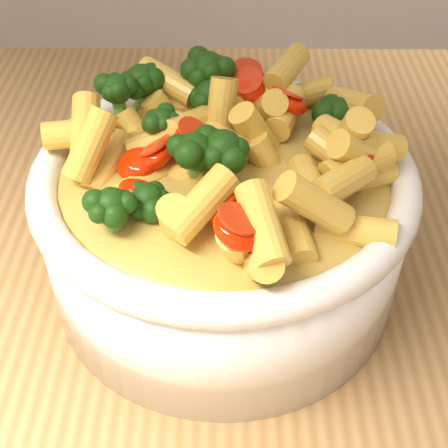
{
  "coord_description": "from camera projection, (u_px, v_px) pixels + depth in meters",
  "views": [
    {
      "loc": [
        -0.1,
        -0.33,
        1.26
      ],
      "look_at": [
        -0.1,
        0.0,
        0.96
      ],
      "focal_mm": 50.0,
      "sensor_mm": 36.0,
      "label": 1
    }
  ],
  "objects": [
    {
      "name": "table",
      "position": [
        341.0,
        360.0,
        0.55
      ],
      "size": [
        1.2,
        0.8,
        0.9
      ],
      "color": "#AE7E4A",
      "rests_on": "ground"
    },
    {
      "name": "serving_bowl",
      "position": [
        224.0,
        223.0,
        0.45
      ],
      "size": [
        0.26,
        0.26,
        0.11
      ],
      "color": "white",
      "rests_on": "table"
    },
    {
      "name": "pasta_salad",
      "position": [
        224.0,
        142.0,
        0.4
      ],
      "size": [
        0.21,
        0.21,
        0.05
      ],
      "color": "#F4CA4D",
      "rests_on": "serving_bowl"
    }
  ]
}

